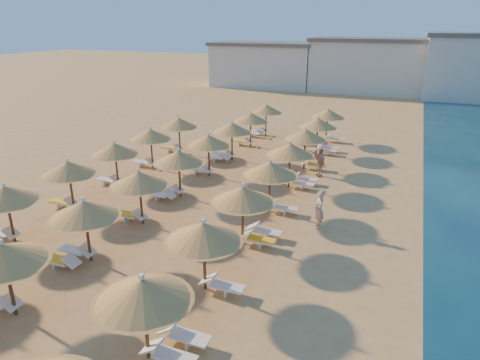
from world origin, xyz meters
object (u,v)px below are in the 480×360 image
at_px(parasol_row_east, 257,181).
at_px(beachgoer_a, 319,210).
at_px(parasol_row_west, 160,168).
at_px(beachgoer_c, 320,162).

bearing_deg(parasol_row_east, beachgoer_a, 18.04).
height_order(parasol_row_west, beachgoer_c, parasol_row_west).
xyz_separation_m(parasol_row_east, beachgoer_c, (1.30, 8.26, -1.36)).
bearing_deg(parasol_row_west, beachgoer_a, 6.44).
distance_m(parasol_row_east, beachgoer_a, 3.25).
height_order(parasol_row_east, beachgoer_a, parasol_row_east).
xyz_separation_m(beachgoer_a, beachgoer_c, (-1.51, 7.34, -0.00)).
distance_m(beachgoer_a, beachgoer_c, 7.50).
bearing_deg(beachgoer_a, parasol_row_east, -95.52).
distance_m(parasol_row_west, beachgoer_c, 10.65).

